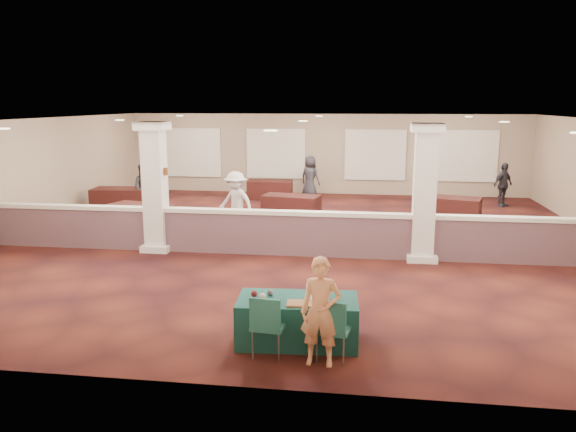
# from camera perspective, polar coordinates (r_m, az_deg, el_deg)

# --- Properties ---
(ground) EXTENTS (16.00, 16.00, 0.00)m
(ground) POSITION_cam_1_polar(r_m,az_deg,el_deg) (15.16, 1.47, -2.49)
(ground) COLOR #4A1B12
(ground) RESTS_ON ground
(wall_back) EXTENTS (16.00, 0.04, 3.20)m
(wall_back) POSITION_cam_1_polar(r_m,az_deg,el_deg) (22.77, 3.78, 6.29)
(wall_back) COLOR gray
(wall_back) RESTS_ON ground
(wall_front) EXTENTS (16.00, 0.04, 3.20)m
(wall_front) POSITION_cam_1_polar(r_m,az_deg,el_deg) (7.12, -5.76, -5.44)
(wall_front) COLOR gray
(wall_front) RESTS_ON ground
(wall_left) EXTENTS (0.04, 16.00, 3.20)m
(wall_left) POSITION_cam_1_polar(r_m,az_deg,el_deg) (17.63, -25.36, 3.67)
(wall_left) COLOR gray
(wall_left) RESTS_ON ground
(ceiling) EXTENTS (16.00, 16.00, 0.02)m
(ceiling) POSITION_cam_1_polar(r_m,az_deg,el_deg) (14.72, 1.54, 9.69)
(ceiling) COLOR white
(ceiling) RESTS_ON wall_back
(partition_wall) EXTENTS (15.60, 0.28, 1.10)m
(partition_wall) POSITION_cam_1_polar(r_m,az_deg,el_deg) (13.58, 0.77, -1.69)
(partition_wall) COLOR brown
(partition_wall) RESTS_ON ground
(column_left) EXTENTS (0.72, 0.72, 3.20)m
(column_left) POSITION_cam_1_polar(r_m,az_deg,el_deg) (14.23, -13.36, 3.00)
(column_left) COLOR silver
(column_left) RESTS_ON ground
(column_right) EXTENTS (0.72, 0.72, 3.20)m
(column_right) POSITION_cam_1_polar(r_m,az_deg,el_deg) (13.34, 13.69, 2.43)
(column_right) COLOR silver
(column_right) RESTS_ON ground
(sconce_left) EXTENTS (0.12, 0.12, 0.18)m
(sconce_left) POSITION_cam_1_polar(r_m,az_deg,el_deg) (14.29, -14.48, 4.44)
(sconce_left) COLOR brown
(sconce_left) RESTS_ON column_left
(sconce_right) EXTENTS (0.12, 0.12, 0.18)m
(sconce_right) POSITION_cam_1_polar(r_m,az_deg,el_deg) (14.09, -12.36, 4.45)
(sconce_right) COLOR brown
(sconce_right) RESTS_ON column_left
(near_table) EXTENTS (1.90, 1.04, 0.71)m
(near_table) POSITION_cam_1_polar(r_m,az_deg,el_deg) (8.82, 0.97, -10.57)
(near_table) COLOR #0F3A37
(near_table) RESTS_ON ground
(conf_chair_main) EXTENTS (0.54, 0.54, 0.94)m
(conf_chair_main) POSITION_cam_1_polar(r_m,az_deg,el_deg) (8.16, 4.50, -10.96)
(conf_chair_main) COLOR #1B4F49
(conf_chair_main) RESTS_ON ground
(conf_chair_side) EXTENTS (0.52, 0.52, 0.94)m
(conf_chair_side) POSITION_cam_1_polar(r_m,az_deg,el_deg) (8.26, -2.10, -10.64)
(conf_chair_side) COLOR #1B4F49
(conf_chair_side) RESTS_ON ground
(woman) EXTENTS (0.58, 0.40, 1.57)m
(woman) POSITION_cam_1_polar(r_m,az_deg,el_deg) (7.98, 3.35, -9.70)
(woman) COLOR #E99165
(woman) RESTS_ON ground
(far_table_front_left) EXTENTS (2.11, 1.47, 0.78)m
(far_table_front_left) POSITION_cam_1_polar(r_m,az_deg,el_deg) (16.67, -14.73, -0.22)
(far_table_front_left) COLOR black
(far_table_front_left) RESTS_ON ground
(far_table_front_center) EXTENTS (1.92, 1.20, 0.73)m
(far_table_front_center) POSITION_cam_1_polar(r_m,az_deg,el_deg) (18.08, 0.34, 0.98)
(far_table_front_center) COLOR black
(far_table_front_center) RESTS_ON ground
(far_table_front_right) EXTENTS (1.79, 0.96, 0.71)m
(far_table_front_right) POSITION_cam_1_polar(r_m,az_deg,el_deg) (15.32, 11.80, -1.22)
(far_table_front_right) COLOR black
(far_table_front_right) RESTS_ON ground
(far_table_back_left) EXTENTS (2.06, 1.17, 0.80)m
(far_table_back_left) POSITION_cam_1_polar(r_m,az_deg,el_deg) (19.86, -16.41, 1.58)
(far_table_back_left) COLOR black
(far_table_back_left) RESTS_ON ground
(far_table_back_center) EXTENTS (1.77, 0.98, 0.69)m
(far_table_back_center) POSITION_cam_1_polar(r_m,az_deg,el_deg) (21.68, -1.84, 2.70)
(far_table_back_center) COLOR black
(far_table_back_center) RESTS_ON ground
(far_table_back_right) EXTENTS (2.03, 1.42, 0.75)m
(far_table_back_right) POSITION_cam_1_polar(r_m,az_deg,el_deg) (18.31, 16.09, 0.70)
(far_table_back_right) COLOR black
(far_table_back_right) RESTS_ON ground
(attendee_a) EXTENTS (0.83, 0.52, 1.64)m
(attendee_a) POSITION_cam_1_polar(r_m,az_deg,el_deg) (19.51, -14.33, 2.76)
(attendee_a) COLOR black
(attendee_a) RESTS_ON ground
(attendee_b) EXTENTS (1.22, 0.88, 1.74)m
(attendee_b) POSITION_cam_1_polar(r_m,az_deg,el_deg) (16.05, -5.32, 1.43)
(attendee_b) COLOR beige
(attendee_b) RESTS_ON ground
(attendee_c) EXTENTS (0.98, 0.92, 1.56)m
(attendee_c) POSITION_cam_1_polar(r_m,az_deg,el_deg) (21.38, 21.01, 2.98)
(attendee_c) COLOR black
(attendee_c) RESTS_ON ground
(attendee_d) EXTENTS (0.91, 0.76, 1.62)m
(attendee_d) POSITION_cam_1_polar(r_m,az_deg,el_deg) (21.80, 2.26, 3.98)
(attendee_d) COLOR black
(attendee_d) RESTS_ON ground
(laptop_base) EXTENTS (0.33, 0.24, 0.02)m
(laptop_base) POSITION_cam_1_polar(r_m,az_deg,el_deg) (8.64, 2.91, -8.50)
(laptop_base) COLOR silver
(laptop_base) RESTS_ON near_table
(laptop_screen) EXTENTS (0.32, 0.03, 0.21)m
(laptop_screen) POSITION_cam_1_polar(r_m,az_deg,el_deg) (8.70, 2.93, -7.54)
(laptop_screen) COLOR silver
(laptop_screen) RESTS_ON near_table
(screen_glow) EXTENTS (0.29, 0.02, 0.18)m
(screen_glow) POSITION_cam_1_polar(r_m,az_deg,el_deg) (8.70, 2.93, -7.64)
(screen_glow) COLOR #ADB5D0
(screen_glow) RESTS_ON near_table
(knitting) EXTENTS (0.41, 0.32, 0.03)m
(knitting) POSITION_cam_1_polar(r_m,az_deg,el_deg) (8.46, 1.22, -8.88)
(knitting) COLOR #C16E1E
(knitting) RESTS_ON near_table
(yarn_cream) EXTENTS (0.11, 0.11, 0.11)m
(yarn_cream) POSITION_cam_1_polar(r_m,az_deg,el_deg) (8.63, -2.62, -8.20)
(yarn_cream) COLOR beige
(yarn_cream) RESTS_ON near_table
(yarn_red) EXTENTS (0.10, 0.10, 0.10)m
(yarn_red) POSITION_cam_1_polar(r_m,az_deg,el_deg) (8.79, -3.46, -7.88)
(yarn_red) COLOR maroon
(yarn_red) RESTS_ON near_table
(yarn_grey) EXTENTS (0.10, 0.10, 0.10)m
(yarn_grey) POSITION_cam_1_polar(r_m,az_deg,el_deg) (8.82, -1.83, -7.77)
(yarn_grey) COLOR #4C4C51
(yarn_grey) RESTS_ON near_table
(scissors) EXTENTS (0.12, 0.04, 0.01)m
(scissors) POSITION_cam_1_polar(r_m,az_deg,el_deg) (8.43, 5.21, -9.07)
(scissors) COLOR red
(scissors) RESTS_ON near_table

